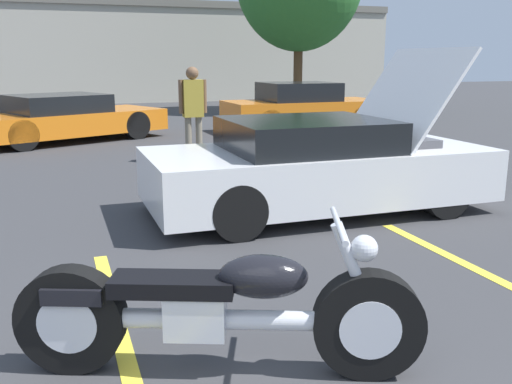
# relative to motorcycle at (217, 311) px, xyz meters

# --- Properties ---
(far_building) EXTENTS (32.00, 4.20, 4.40)m
(far_building) POSITION_rel_motorcycle_xyz_m (-0.97, 24.50, 1.93)
(far_building) COLOR #B2AD9E
(far_building) RESTS_ON ground
(motorcycle) EXTENTS (2.34, 1.12, 0.97)m
(motorcycle) POSITION_rel_motorcycle_xyz_m (0.00, 0.00, 0.00)
(motorcycle) COLOR black
(motorcycle) RESTS_ON ground
(show_car_hood_open) EXTENTS (4.23, 1.86, 2.02)m
(show_car_hood_open) POSITION_rel_motorcycle_xyz_m (2.24, 3.28, 0.18)
(show_car_hood_open) COLOR white
(show_car_hood_open) RESTS_ON ground
(parked_car_mid_row) EXTENTS (4.83, 3.55, 1.09)m
(parked_car_mid_row) POSITION_rel_motorcycle_xyz_m (-0.62, 11.01, 0.13)
(parked_car_mid_row) COLOR orange
(parked_car_mid_row) RESTS_ON ground
(parked_car_right_row) EXTENTS (4.20, 1.85, 1.29)m
(parked_car_right_row) POSITION_rel_motorcycle_xyz_m (5.41, 10.89, 0.21)
(parked_car_right_row) COLOR orange
(parked_car_right_row) RESTS_ON ground
(spectator_midground) EXTENTS (0.52, 0.23, 1.75)m
(spectator_midground) POSITION_rel_motorcycle_xyz_m (1.56, 7.18, 0.64)
(spectator_midground) COLOR gray
(spectator_midground) RESTS_ON ground
(spectator_far_lot) EXTENTS (0.52, 0.21, 1.61)m
(spectator_far_lot) POSITION_rel_motorcycle_xyz_m (4.83, 5.14, 0.55)
(spectator_far_lot) COLOR gray
(spectator_far_lot) RESTS_ON ground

